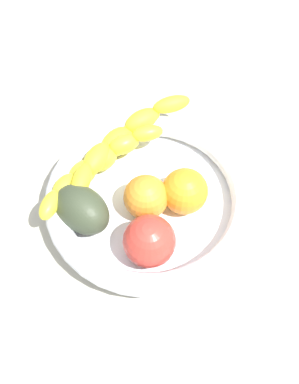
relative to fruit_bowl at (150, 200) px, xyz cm
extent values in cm
cube|color=#AEAA99|center=(0.00, 0.00, -4.25)|extent=(120.00, 120.00, 3.00)
cylinder|color=white|center=(0.00, 0.00, -1.76)|extent=(28.52, 28.52, 1.97)
torus|color=white|center=(0.00, 0.00, 0.89)|extent=(30.85, 30.85, 3.33)
ellipsoid|color=yellow|center=(-15.65, -3.75, 3.73)|extent=(6.26, 6.27, 2.63)
ellipsoid|color=yellow|center=(-11.56, -6.93, 2.49)|extent=(7.06, 6.03, 3.33)
ellipsoid|color=yellow|center=(-6.80, -8.96, 1.24)|extent=(7.10, 5.59, 4.04)
ellipsoid|color=yellow|center=(-1.67, -9.74, 2.49)|extent=(6.30, 3.47, 3.33)
ellipsoid|color=yellow|center=(3.48, -9.19, 3.73)|extent=(6.67, 3.99, 2.63)
ellipsoid|color=yellow|center=(-8.77, -4.62, 3.50)|extent=(5.08, 5.29, 2.47)
ellipsoid|color=yellow|center=(-5.92, -7.27, 2.55)|extent=(5.70, 5.35, 3.00)
ellipsoid|color=yellow|center=(-2.61, -9.32, 1.60)|extent=(5.93, 5.32, 3.53)
ellipsoid|color=yellow|center=(1.04, -10.69, 1.60)|extent=(5.62, 4.67, 3.53)
ellipsoid|color=yellow|center=(4.88, -11.31, 2.55)|extent=(5.06, 3.31, 3.00)
ellipsoid|color=yellow|center=(8.77, -11.18, 3.50)|extent=(5.16, 3.09, 2.47)
sphere|color=orange|center=(-2.14, 4.62, 2.62)|extent=(6.78, 6.78, 6.78)
sphere|color=orange|center=(1.16, -0.47, 2.49)|extent=(6.54, 6.54, 6.54)
sphere|color=red|center=(7.40, 3.61, 2.85)|extent=(7.24, 7.24, 7.24)
ellipsoid|color=#37412D|center=(6.91, -7.26, 2.40)|extent=(8.39, 10.24, 6.34)
camera|label=1|loc=(33.30, 16.30, 60.43)|focal=44.58mm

